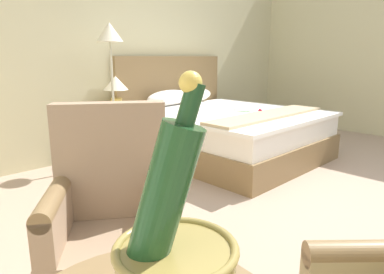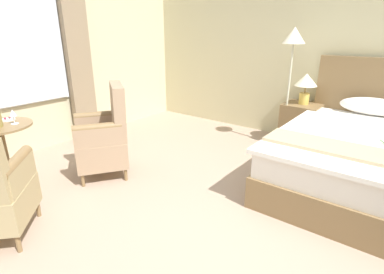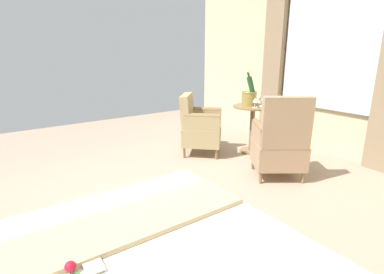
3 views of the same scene
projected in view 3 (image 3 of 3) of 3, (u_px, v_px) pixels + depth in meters
name	position (u px, v px, depth m)	size (l,w,h in m)	color
ground_plane	(123.00, 213.00, 2.89)	(8.01, 8.01, 0.00)	tan
wall_window_side	(331.00, 54.00, 4.32)	(0.27, 5.82, 2.92)	beige
side_table_round	(252.00, 123.00, 4.49)	(0.60, 0.60, 0.72)	olive
champagne_bucket	(249.00, 96.00, 4.43)	(0.23, 0.23, 0.51)	olive
wine_glass_near_bucket	(255.00, 101.00, 4.25)	(0.07, 0.07, 0.14)	white
wine_glass_near_edge	(261.00, 99.00, 4.52)	(0.08, 0.08, 0.13)	white
snack_plate	(265.00, 106.00, 4.37)	(0.14, 0.14, 0.04)	white
armchair_by_window	(280.00, 143.00, 3.57)	(0.78, 0.77, 1.02)	olive
armchair_facing_bed	(199.00, 126.00, 4.45)	(0.80, 0.80, 0.89)	olive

